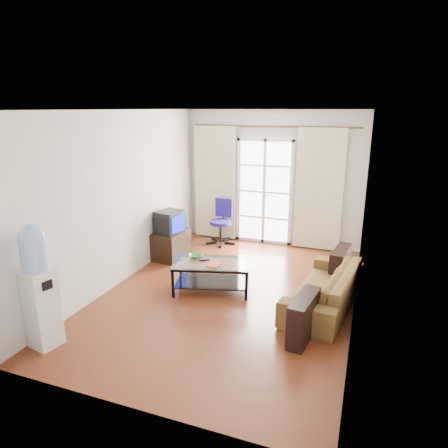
# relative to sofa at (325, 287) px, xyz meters

# --- Properties ---
(floor) EXTENTS (5.20, 5.20, 0.00)m
(floor) POSITION_rel_sofa_xyz_m (-1.39, -0.11, -0.28)
(floor) COLOR brown
(floor) RESTS_ON ground
(ceiling) EXTENTS (5.20, 5.20, 0.00)m
(ceiling) POSITION_rel_sofa_xyz_m (-1.39, -0.11, 2.42)
(ceiling) COLOR white
(ceiling) RESTS_ON wall_back
(wall_back) EXTENTS (3.60, 0.02, 2.70)m
(wall_back) POSITION_rel_sofa_xyz_m (-1.39, 2.49, 1.07)
(wall_back) COLOR silver
(wall_back) RESTS_ON floor
(wall_front) EXTENTS (3.60, 0.02, 2.70)m
(wall_front) POSITION_rel_sofa_xyz_m (-1.39, -2.71, 1.07)
(wall_front) COLOR silver
(wall_front) RESTS_ON floor
(wall_left) EXTENTS (0.02, 5.20, 2.70)m
(wall_left) POSITION_rel_sofa_xyz_m (-3.19, -0.11, 1.07)
(wall_left) COLOR silver
(wall_left) RESTS_ON floor
(wall_right) EXTENTS (0.02, 5.20, 2.70)m
(wall_right) POSITION_rel_sofa_xyz_m (0.41, -0.11, 1.07)
(wall_right) COLOR silver
(wall_right) RESTS_ON floor
(french_door) EXTENTS (1.16, 0.06, 2.15)m
(french_door) POSITION_rel_sofa_xyz_m (-1.54, 2.43, 0.80)
(french_door) COLOR white
(french_door) RESTS_ON wall_back
(curtain_rod) EXTENTS (3.30, 0.04, 0.04)m
(curtain_rod) POSITION_rel_sofa_xyz_m (-1.39, 2.39, 2.10)
(curtain_rod) COLOR #4C3F2D
(curtain_rod) RESTS_ON wall_back
(curtain_left) EXTENTS (0.90, 0.07, 2.35)m
(curtain_left) POSITION_rel_sofa_xyz_m (-2.59, 2.37, 0.92)
(curtain_left) COLOR beige
(curtain_left) RESTS_ON curtain_rod
(curtain_right) EXTENTS (0.90, 0.07, 2.35)m
(curtain_right) POSITION_rel_sofa_xyz_m (-0.44, 2.37, 0.92)
(curtain_right) COLOR beige
(curtain_right) RESTS_ON curtain_rod
(radiator) EXTENTS (0.64, 0.12, 0.64)m
(radiator) POSITION_rel_sofa_xyz_m (-0.59, 2.39, 0.05)
(radiator) COLOR gray
(radiator) RESTS_ON floor
(sofa) EXTENTS (2.12, 1.29, 0.56)m
(sofa) POSITION_rel_sofa_xyz_m (0.00, 0.00, 0.00)
(sofa) COLOR brown
(sofa) RESTS_ON floor
(coffee_table) EXTENTS (1.28, 0.93, 0.46)m
(coffee_table) POSITION_rel_sofa_xyz_m (-1.69, -0.10, 0.02)
(coffee_table) COLOR silver
(coffee_table) RESTS_ON floor
(bowl) EXTENTS (0.37, 0.37, 0.06)m
(bowl) POSITION_rel_sofa_xyz_m (-1.99, -0.01, 0.21)
(bowl) COLOR #37994F
(bowl) RESTS_ON coffee_table
(book) EXTENTS (0.18, 0.24, 0.02)m
(book) POSITION_rel_sofa_xyz_m (-1.69, -0.20, 0.19)
(book) COLOR #9D3713
(book) RESTS_ON coffee_table
(remote) EXTENTS (0.16, 0.12, 0.02)m
(remote) POSITION_rel_sofa_xyz_m (-1.82, -0.07, 0.19)
(remote) COLOR black
(remote) RESTS_ON coffee_table
(tv_stand) EXTENTS (0.52, 0.74, 0.52)m
(tv_stand) POSITION_rel_sofa_xyz_m (-2.92, 0.94, -0.02)
(tv_stand) COLOR black
(tv_stand) RESTS_ON floor
(crt_tv) EXTENTS (0.52, 0.53, 0.41)m
(crt_tv) POSITION_rel_sofa_xyz_m (-2.92, 0.88, 0.44)
(crt_tv) COLOR black
(crt_tv) RESTS_ON tv_stand
(task_chair) EXTENTS (0.63, 0.63, 0.92)m
(task_chair) POSITION_rel_sofa_xyz_m (-2.34, 2.06, -0.01)
(task_chair) COLOR black
(task_chair) RESTS_ON floor
(water_cooler) EXTENTS (0.36, 0.36, 1.50)m
(water_cooler) POSITION_rel_sofa_xyz_m (-2.99, -2.16, 0.51)
(water_cooler) COLOR silver
(water_cooler) RESTS_ON floor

